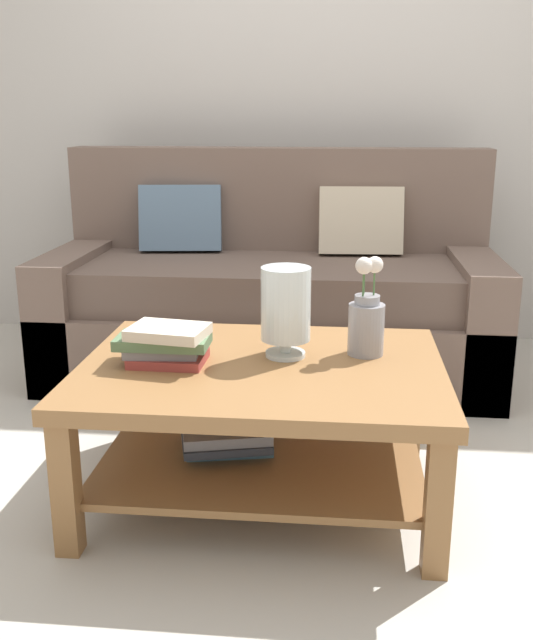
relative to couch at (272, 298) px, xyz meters
name	(u,v)px	position (x,y,z in m)	size (l,w,h in m)	color
ground_plane	(287,456)	(0.15, -0.95, -0.36)	(10.00, 10.00, 0.00)	#B7B2A8
back_wall	(311,89)	(0.15, 0.70, 0.99)	(6.40, 0.12, 2.70)	#BCB7B2
couch	(272,298)	(0.00, 0.00, 0.00)	(2.08, 0.90, 1.06)	brown
coffee_table	(259,402)	(0.08, -1.24, -0.03)	(1.14, 0.87, 0.46)	olive
book_stack_main	(166,344)	(-0.22, -1.27, 0.16)	(0.29, 0.21, 0.12)	#993833
glass_hurricane_vase	(286,307)	(0.15, -1.16, 0.26)	(0.16, 0.16, 0.29)	silver
flower_pitcher	(366,319)	(0.41, -1.12, 0.22)	(0.12, 0.12, 0.32)	gray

